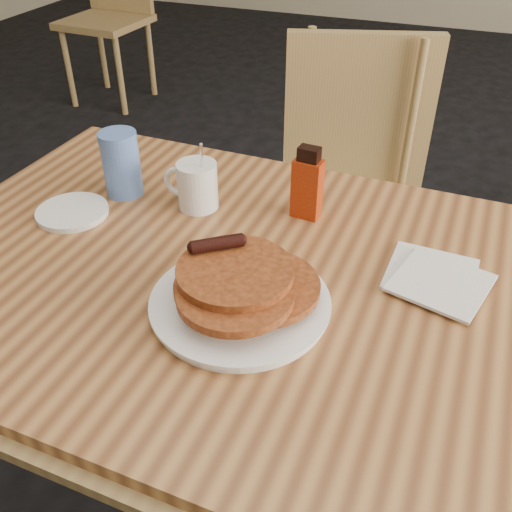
# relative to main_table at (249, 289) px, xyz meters

# --- Properties ---
(main_table) EXTENTS (1.35, 0.93, 0.75)m
(main_table) POSITION_rel_main_table_xyz_m (0.00, 0.00, 0.00)
(main_table) COLOR #AE743D
(main_table) RESTS_ON floor
(chair_main_far) EXTENTS (0.54, 0.55, 0.96)m
(chair_main_far) POSITION_rel_main_table_xyz_m (0.01, 0.75, -0.14)
(chair_main_far) COLOR #9B8149
(chair_main_far) RESTS_ON floor
(pancake_plate) EXTENTS (0.30, 0.30, 0.10)m
(pancake_plate) POSITION_rel_main_table_xyz_m (0.02, -0.09, 0.07)
(pancake_plate) COLOR white
(pancake_plate) RESTS_ON main_table
(coffee_mug) EXTENTS (0.12, 0.08, 0.16)m
(coffee_mug) POSITION_rel_main_table_xyz_m (-0.18, 0.17, 0.09)
(coffee_mug) COLOR white
(coffee_mug) RESTS_ON main_table
(syrup_bottle) EXTENTS (0.06, 0.04, 0.15)m
(syrup_bottle) POSITION_rel_main_table_xyz_m (0.04, 0.22, 0.11)
(syrup_bottle) COLOR #730906
(syrup_bottle) RESTS_ON main_table
(napkin_stack) EXTENTS (0.19, 0.20, 0.01)m
(napkin_stack) POSITION_rel_main_table_xyz_m (0.31, 0.09, 0.05)
(napkin_stack) COLOR white
(napkin_stack) RESTS_ON main_table
(blue_tumbler) EXTENTS (0.08, 0.08, 0.14)m
(blue_tumbler) POSITION_rel_main_table_xyz_m (-0.36, 0.17, 0.11)
(blue_tumbler) COLOR #5378C2
(blue_tumbler) RESTS_ON main_table
(side_saucer) EXTENTS (0.16, 0.16, 0.01)m
(side_saucer) POSITION_rel_main_table_xyz_m (-0.41, 0.05, 0.05)
(side_saucer) COLOR white
(side_saucer) RESTS_ON main_table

